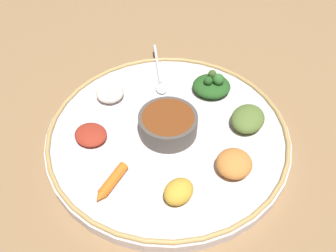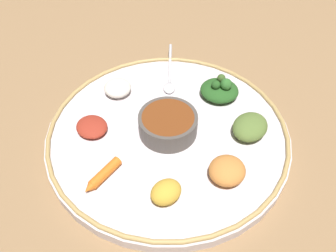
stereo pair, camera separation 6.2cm
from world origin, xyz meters
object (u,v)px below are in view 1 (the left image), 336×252
at_px(center_bowl, 168,124).
at_px(carrot_near_spoon, 111,182).
at_px(greens_pile, 212,85).
at_px(spoon, 159,76).

xyz_separation_m(center_bowl, carrot_near_spoon, (0.14, 0.04, -0.01)).
relative_size(center_bowl, greens_pile, 1.02).
xyz_separation_m(center_bowl, greens_pile, (-0.14, -0.04, -0.00)).
height_order(center_bowl, greens_pile, greens_pile).
relative_size(spoon, greens_pile, 1.49).
xyz_separation_m(center_bowl, spoon, (-0.08, -0.14, -0.02)).
distance_m(center_bowl, spoon, 0.16).
distance_m(spoon, carrot_near_spoon, 0.28).
height_order(spoon, carrot_near_spoon, carrot_near_spoon).
relative_size(spoon, carrot_near_spoon, 2.02).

